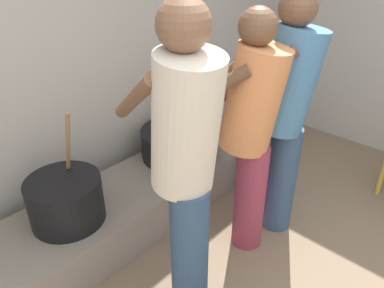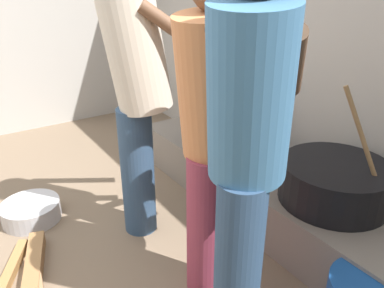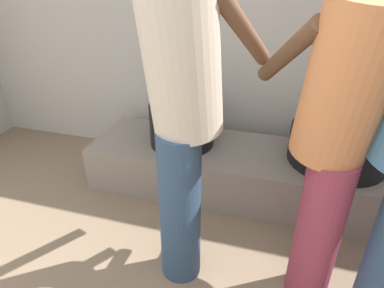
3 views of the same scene
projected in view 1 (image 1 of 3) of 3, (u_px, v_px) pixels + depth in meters
The scene contains 8 objects.
block_enclosure_rear at pixel (66, 45), 2.44m from camera, with size 5.12×0.20×2.44m, color #ADA8A0.
hearth_ledge at pixel (135, 202), 2.69m from camera, with size 2.26×0.60×0.32m, color slate.
cooking_pot_main at pixel (180, 142), 2.90m from camera, with size 0.60×0.60×0.68m.
cooking_pot_secondary at pixel (66, 200), 2.21m from camera, with size 0.44×0.44×0.74m.
cook_in_cream_shirt at pixel (186, 159), 1.69m from camera, with size 0.52×0.75×1.66m.
cook_in_blue_shirt at pixel (286, 107), 2.28m from camera, with size 0.68×0.72×1.62m.
cook_in_orange_shirt at pixel (251, 126), 2.15m from camera, with size 0.58×0.72×1.55m.
bucket_blue_plastic at pixel (251, 165), 3.14m from camera, with size 0.36×0.36×0.30m, color #194C99.
Camera 1 is at (-1.24, 0.07, 1.84)m, focal length 34.56 mm.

